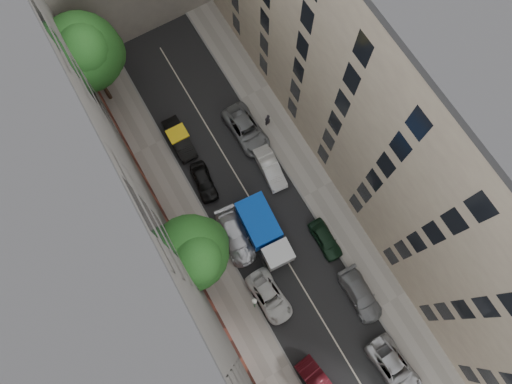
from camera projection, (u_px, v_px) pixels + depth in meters
ground at (263, 220)px, 39.08m from camera, size 120.00×120.00×0.00m
road_surface at (263, 220)px, 39.07m from camera, size 8.00×44.00×0.02m
sidewalk_left at (206, 252)px, 38.21m from camera, size 3.00×44.00×0.15m
sidewalk_right at (317, 190)px, 39.81m from camera, size 3.00×44.00×0.15m
building_left at (111, 270)px, 27.92m from camera, size 8.00×44.00×20.00m
building_right at (404, 108)px, 31.11m from camera, size 8.00×44.00×20.00m
tarp_truck at (264, 231)px, 37.25m from camera, size 2.73×6.14×2.78m
car_left_2 at (269, 296)px, 36.60m from camera, size 2.34×4.74×1.29m
car_left_3 at (235, 237)px, 37.91m from camera, size 2.69×5.36×1.49m
car_left_4 at (204, 182)px, 39.41m from camera, size 2.02×4.01×1.31m
car_left_5 at (179, 139)px, 40.51m from camera, size 1.57×4.38×1.44m
car_right_0 at (395, 368)px, 34.97m from camera, size 2.65×5.24×1.42m
car_right_1 at (360, 295)px, 36.60m from camera, size 2.07×4.78×1.37m
car_right_2 at (325, 239)px, 37.95m from camera, size 1.58×3.78×1.28m
car_right_3 at (270, 168)px, 39.72m from camera, size 1.83×4.37×1.40m
car_right_4 at (246, 130)px, 40.74m from camera, size 2.62×5.43×1.49m
tree_mid at (193, 254)px, 31.31m from camera, size 5.59×5.36×9.95m
tree_far at (85, 55)px, 35.70m from camera, size 6.38×6.26×10.44m
lamp_post at (254, 303)px, 32.84m from camera, size 0.36×0.36×6.88m
pedestrian at (268, 120)px, 40.75m from camera, size 0.70×0.55×1.68m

